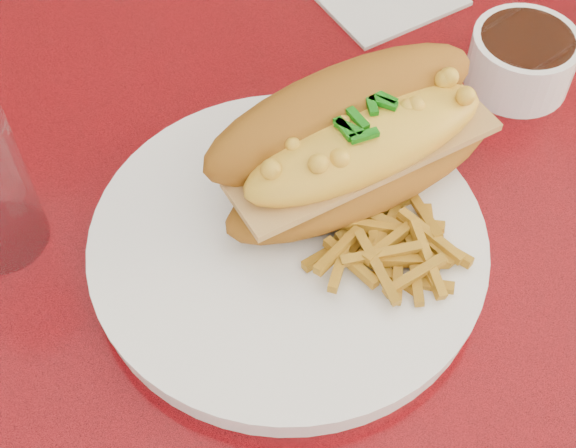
{
  "coord_description": "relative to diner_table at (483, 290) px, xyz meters",
  "views": [
    {
      "loc": [
        -0.25,
        -0.4,
        1.3
      ],
      "look_at": [
        -0.2,
        -0.04,
        0.81
      ],
      "focal_mm": 50.0,
      "sensor_mm": 36.0,
      "label": 1
    }
  ],
  "objects": [
    {
      "name": "diner_table",
      "position": [
        0.0,
        0.0,
        0.0
      ],
      "size": [
        1.23,
        0.83,
        0.77
      ],
      "color": "red",
      "rests_on": "ground"
    },
    {
      "name": "booth_bench_far",
      "position": [
        0.0,
        0.81,
        -0.32
      ],
      "size": [
        1.2,
        0.51,
        0.9
      ],
      "color": "maroon",
      "rests_on": "ground"
    },
    {
      "name": "dinner_plate",
      "position": [
        -0.2,
        -0.04,
        0.17
      ],
      "size": [
        0.32,
        0.32,
        0.02
      ],
      "rotation": [
        0.0,
        0.0,
        -0.03
      ],
      "color": "white",
      "rests_on": "diner_table"
    },
    {
      "name": "mac_hoagie",
      "position": [
        -0.14,
        0.01,
        0.23
      ],
      "size": [
        0.27,
        0.2,
        0.11
      ],
      "rotation": [
        0.0,
        0.0,
        0.4
      ],
      "color": "#A2631A",
      "rests_on": "dinner_plate"
    },
    {
      "name": "fries_pile",
      "position": [
        -0.13,
        -0.05,
        0.2
      ],
      "size": [
        0.12,
        0.12,
        0.03
      ],
      "primitive_type": null,
      "rotation": [
        0.0,
        0.0,
        -0.33
      ],
      "color": "gold",
      "rests_on": "dinner_plate"
    },
    {
      "name": "fork",
      "position": [
        -0.12,
        -0.04,
        0.18
      ],
      "size": [
        0.04,
        0.13,
        0.0
      ],
      "rotation": [
        0.0,
        0.0,
        1.34
      ],
      "color": "silver",
      "rests_on": "dinner_plate"
    },
    {
      "name": "gravy_ramekin",
      "position": [
        0.03,
        0.13,
        0.19
      ],
      "size": [
        0.11,
        0.11,
        0.05
      ],
      "rotation": [
        0.0,
        0.0,
        0.15
      ],
      "color": "white",
      "rests_on": "diner_table"
    },
    {
      "name": "sauce_cup_left",
      "position": [
        -0.19,
        0.06,
        0.18
      ],
      "size": [
        0.07,
        0.07,
        0.03
      ],
      "rotation": [
        0.0,
        0.0,
        0.04
      ],
      "color": "black",
      "rests_on": "diner_table"
    }
  ]
}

